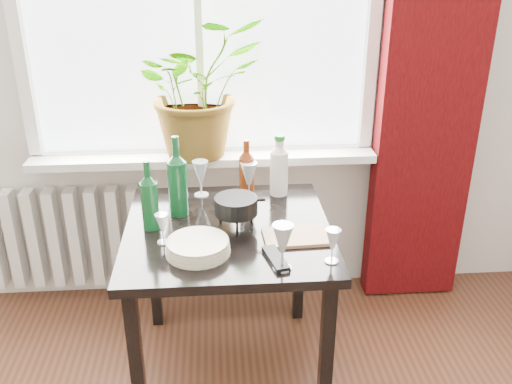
{
  "coord_description": "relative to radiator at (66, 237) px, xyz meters",
  "views": [
    {
      "loc": [
        0.06,
        -0.54,
        1.86
      ],
      "look_at": [
        0.22,
        1.55,
        0.9
      ],
      "focal_mm": 40.0,
      "sensor_mm": 36.0,
      "label": 1
    }
  ],
  "objects": [
    {
      "name": "tv_remote",
      "position": [
        1.02,
        -0.91,
        0.37
      ],
      "size": [
        0.09,
        0.18,
        0.02
      ],
      "primitive_type": "cube",
      "rotation": [
        0.0,
        0.0,
        0.23
      ],
      "color": "black",
      "rests_on": "table"
    },
    {
      "name": "table",
      "position": [
        0.85,
        -0.63,
        0.27
      ],
      "size": [
        0.85,
        0.85,
        0.74
      ],
      "color": "black",
      "rests_on": "ground"
    },
    {
      "name": "windowsill",
      "position": [
        0.75,
        -0.03,
        0.44
      ],
      "size": [
        1.72,
        0.2,
        0.04
      ],
      "color": "silver",
      "rests_on": "ground"
    },
    {
      "name": "potted_plant",
      "position": [
        0.74,
        -0.02,
        0.8
      ],
      "size": [
        0.77,
        0.73,
        0.67
      ],
      "primitive_type": "imported",
      "rotation": [
        0.0,
        0.0,
        0.43
      ],
      "color": "#296E1D",
      "rests_on": "windowsill"
    },
    {
      "name": "bottle_amber",
      "position": [
        0.95,
        -0.33,
        0.5
      ],
      "size": [
        0.09,
        0.09,
        0.28
      ],
      "primitive_type": null,
      "rotation": [
        0.0,
        0.0,
        0.38
      ],
      "color": "#68250B",
      "rests_on": "table"
    },
    {
      "name": "radiator",
      "position": [
        0.0,
        0.0,
        0.0
      ],
      "size": [
        0.8,
        0.1,
        0.55
      ],
      "color": "silver",
      "rests_on": "ground"
    },
    {
      "name": "wineglass_far_right",
      "position": [
        1.23,
        -0.93,
        0.43
      ],
      "size": [
        0.07,
        0.07,
        0.14
      ],
      "primitive_type": null,
      "rotation": [
        0.0,
        0.0,
        0.31
      ],
      "color": "silver",
      "rests_on": "table"
    },
    {
      "name": "wineglass_front_left",
      "position": [
        0.59,
        -0.74,
        0.42
      ],
      "size": [
        0.06,
        0.06,
        0.13
      ],
      "primitive_type": null,
      "rotation": [
        0.0,
        0.0,
        0.17
      ],
      "color": "silver",
      "rests_on": "table"
    },
    {
      "name": "wineglass_back_left",
      "position": [
        0.74,
        -0.3,
        0.45
      ],
      "size": [
        0.08,
        0.08,
        0.17
      ],
      "primitive_type": null,
      "rotation": [
        0.0,
        0.0,
        -0.09
      ],
      "color": "silver",
      "rests_on": "table"
    },
    {
      "name": "wineglass_back_center",
      "position": [
        0.96,
        -0.36,
        0.45
      ],
      "size": [
        0.09,
        0.09,
        0.19
      ],
      "primitive_type": null,
      "rotation": [
        0.0,
        0.0,
        0.17
      ],
      "color": "silver",
      "rests_on": "table"
    },
    {
      "name": "wine_bottle_left",
      "position": [
        0.54,
        -0.61,
        0.51
      ],
      "size": [
        0.09,
        0.09,
        0.3
      ],
      "primitive_type": null,
      "rotation": [
        0.0,
        0.0,
        -0.4
      ],
      "color": "#0D461D",
      "rests_on": "table"
    },
    {
      "name": "cutting_board",
      "position": [
        1.12,
        -0.74,
        0.37
      ],
      "size": [
        0.27,
        0.18,
        0.01
      ],
      "primitive_type": "cube",
      "rotation": [
        0.0,
        0.0,
        0.05
      ],
      "color": "#A7754B",
      "rests_on": "table"
    },
    {
      "name": "wine_bottle_right",
      "position": [
        0.65,
        -0.49,
        0.54
      ],
      "size": [
        0.1,
        0.1,
        0.36
      ],
      "primitive_type": null,
      "rotation": [
        0.0,
        0.0,
        0.17
      ],
      "color": "#0C421E",
      "rests_on": "table"
    },
    {
      "name": "cleaning_bottle",
      "position": [
        1.1,
        -0.31,
        0.51
      ],
      "size": [
        0.1,
        0.1,
        0.29
      ],
      "primitive_type": null,
      "rotation": [
        0.0,
        0.0,
        -0.24
      ],
      "color": "white",
      "rests_on": "table"
    },
    {
      "name": "plate_stack",
      "position": [
        0.73,
        -0.83,
        0.39
      ],
      "size": [
        0.28,
        0.28,
        0.05
      ],
      "primitive_type": "cylinder",
      "rotation": [
        0.0,
        0.0,
        0.14
      ],
      "color": "beige",
      "rests_on": "table"
    },
    {
      "name": "fondue_pot",
      "position": [
        0.89,
        -0.63,
        0.43
      ],
      "size": [
        0.23,
        0.2,
        0.14
      ],
      "primitive_type": null,
      "rotation": [
        0.0,
        0.0,
        0.14
      ],
      "color": "black",
      "rests_on": "table"
    },
    {
      "name": "curtain",
      "position": [
        1.87,
        -0.06,
        0.92
      ],
      "size": [
        0.5,
        0.12,
        2.56
      ],
      "color": "#350406",
      "rests_on": "ground"
    },
    {
      "name": "wineglass_front_right",
      "position": [
        1.04,
        -0.96,
        0.45
      ],
      "size": [
        0.08,
        0.08,
        0.18
      ],
      "primitive_type": null,
      "rotation": [
        0.0,
        0.0,
        -0.07
      ],
      "color": "#B2B7C0",
      "rests_on": "table"
    }
  ]
}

